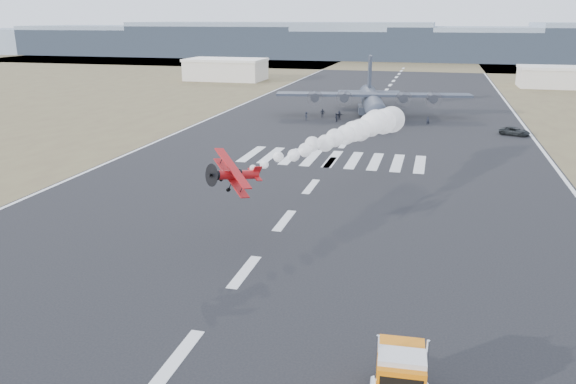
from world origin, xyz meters
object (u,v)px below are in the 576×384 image
at_px(hangar_left, 226,69).
at_px(crew_c, 306,116).
at_px(crew_f, 339,115).
at_px(support_vehicle, 515,131).
at_px(transport_aircraft, 372,101).
at_px(crew_h, 336,117).
at_px(hangar_right, 556,77).
at_px(crew_e, 398,116).
at_px(aerobatic_biplane, 234,175).
at_px(crew_b, 395,118).
at_px(crew_g, 339,115).
at_px(crew_d, 323,113).
at_px(crew_a, 428,121).
at_px(semi_truck, 400,384).

bearing_deg(hangar_left, crew_c, -57.70).
bearing_deg(crew_f, support_vehicle, -55.05).
bearing_deg(transport_aircraft, crew_h, -130.37).
bearing_deg(support_vehicle, transport_aircraft, 79.38).
distance_m(hangar_right, crew_e, 77.13).
distance_m(aerobatic_biplane, crew_e, 67.16).
distance_m(hangar_left, crew_b, 86.34).
relative_size(crew_e, crew_g, 1.22).
bearing_deg(aerobatic_biplane, crew_f, 111.01).
distance_m(crew_c, crew_h, 5.80).
bearing_deg(support_vehicle, crew_d, 94.50).
bearing_deg(support_vehicle, crew_e, 84.35).
xyz_separation_m(aerobatic_biplane, crew_a, (14.98, 62.53, -5.42)).
xyz_separation_m(aerobatic_biplane, crew_c, (-7.90, 62.06, -5.40)).
xyz_separation_m(aerobatic_biplane, crew_g, (-2.01, 65.48, -5.43)).
height_order(semi_truck, crew_d, semi_truck).
distance_m(crew_d, crew_e, 14.78).
relative_size(hangar_left, crew_f, 14.39).
distance_m(aerobatic_biplane, crew_b, 64.66).
height_order(hangar_right, crew_f, hangar_right).
xyz_separation_m(support_vehicle, crew_b, (-20.47, 7.02, 0.24)).
bearing_deg(crew_e, crew_b, 92.37).
relative_size(crew_a, crew_e, 0.83).
xyz_separation_m(semi_truck, crew_f, (-17.37, 83.24, -0.79)).
distance_m(semi_truck, crew_f, 85.03).
xyz_separation_m(crew_b, crew_c, (-16.81, -1.77, -0.11)).
distance_m(crew_a, crew_d, 20.87).
bearing_deg(crew_b, transport_aircraft, -41.58).
distance_m(hangar_right, aerobatic_biplane, 141.24).
bearing_deg(crew_e, hangar_right, -111.40).
bearing_deg(crew_e, crew_f, 19.88).
bearing_deg(crew_h, crew_f, -165.66).
xyz_separation_m(semi_truck, crew_g, (-17.54, 84.44, -0.87)).
xyz_separation_m(semi_truck, crew_b, (-6.62, 82.79, -0.72)).
height_order(hangar_right, crew_b, hangar_right).
xyz_separation_m(crew_g, crew_h, (-0.08, -3.44, 0.02)).
distance_m(crew_b, crew_e, 2.51).
bearing_deg(crew_d, aerobatic_biplane, 78.46).
bearing_deg(crew_f, crew_g, 56.63).
height_order(crew_c, crew_e, crew_e).
distance_m(crew_e, crew_g, 11.26).
height_order(crew_a, crew_c, crew_c).
height_order(support_vehicle, crew_a, crew_a).
xyz_separation_m(hangar_right, crew_c, (-56.60, -70.48, -2.20)).
distance_m(crew_c, crew_d, 4.79).
height_order(transport_aircraft, crew_d, transport_aircraft).
xyz_separation_m(hangar_right, semi_truck, (-33.16, -151.51, -1.37)).
bearing_deg(crew_h, crew_a, 112.62).
bearing_deg(aerobatic_biplane, crew_g, 111.13).
distance_m(hangar_left, crew_a, 91.46).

